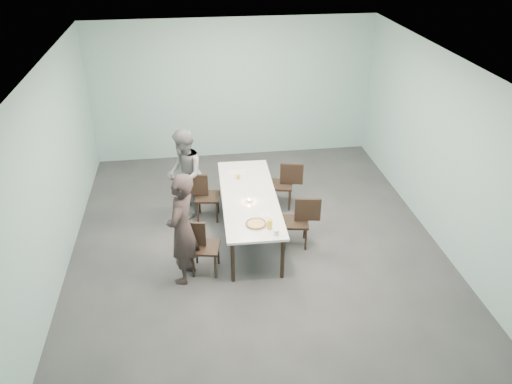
{
  "coord_description": "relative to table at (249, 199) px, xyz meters",
  "views": [
    {
      "loc": [
        -0.93,
        -6.77,
        4.88
      ],
      "look_at": [
        0.0,
        -0.05,
        1.0
      ],
      "focal_mm": 35.0,
      "sensor_mm": 36.0,
      "label": 1
    }
  ],
  "objects": [
    {
      "name": "amber_tumbler",
      "position": [
        -0.11,
        0.61,
        0.1
      ],
      "size": [
        0.07,
        0.07,
        0.08
      ],
      "primitive_type": "cylinder",
      "color": "gold",
      "rests_on": "table"
    },
    {
      "name": "chair_far_right",
      "position": [
        0.78,
        0.84,
        -0.19
      ],
      "size": [
        0.65,
        0.51,
        0.87
      ],
      "rotation": [
        0.0,
        0.0,
        2.9
      ],
      "color": "black",
      "rests_on": "ground"
    },
    {
      "name": "side_plate",
      "position": [
        0.16,
        -0.61,
        0.06
      ],
      "size": [
        0.18,
        0.18,
        0.01
      ],
      "primitive_type": "cylinder",
      "color": "white",
      "rests_on": "table"
    },
    {
      "name": "diner_near",
      "position": [
        -1.1,
        -1.03,
        0.18
      ],
      "size": [
        0.62,
        0.74,
        1.75
      ],
      "primitive_type": "imported",
      "rotation": [
        0.0,
        0.0,
        -1.94
      ],
      "color": "black",
      "rests_on": "ground"
    },
    {
      "name": "tealight",
      "position": [
        -0.02,
        -0.19,
        0.08
      ],
      "size": [
        0.06,
        0.06,
        0.05
      ],
      "color": "silver",
      "rests_on": "table"
    },
    {
      "name": "beer_glass",
      "position": [
        0.18,
        -1.0,
        0.13
      ],
      "size": [
        0.08,
        0.08,
        0.15
      ],
      "primitive_type": "cylinder",
      "color": "gold",
      "rests_on": "table"
    },
    {
      "name": "chair_near_right",
      "position": [
        0.79,
        -0.41,
        -0.19
      ],
      "size": [
        0.64,
        0.48,
        0.87
      ],
      "rotation": [
        0.0,
        0.0,
        2.98
      ],
      "color": "black",
      "rests_on": "ground"
    },
    {
      "name": "water_tumbler",
      "position": [
        0.25,
        -1.18,
        0.1
      ],
      "size": [
        0.08,
        0.08,
        0.09
      ],
      "primitive_type": "cylinder",
      "color": "silver",
      "rests_on": "table"
    },
    {
      "name": "diner_far",
      "position": [
        -1.04,
        0.79,
        0.12
      ],
      "size": [
        0.64,
        0.81,
        1.63
      ],
      "primitive_type": "imported",
      "rotation": [
        0.0,
        0.0,
        -1.54
      ],
      "color": "slate",
      "rests_on": "ground"
    },
    {
      "name": "ground",
      "position": [
        0.07,
        -0.28,
        -0.69
      ],
      "size": [
        7.0,
        7.0,
        0.0
      ],
      "primitive_type": "plane",
      "color": "#333335",
      "rests_on": "ground"
    },
    {
      "name": "menu",
      "position": [
        -0.12,
        0.85,
        0.06
      ],
      "size": [
        0.3,
        0.23,
        0.01
      ],
      "primitive_type": "cube",
      "rotation": [
        0.0,
        0.0,
        -0.02
      ],
      "color": "silver",
      "rests_on": "table"
    },
    {
      "name": "table",
      "position": [
        0.0,
        0.0,
        0.0
      ],
      "size": [
        0.96,
        2.62,
        0.75
      ],
      "rotation": [
        0.0,
        0.0,
        -0.02
      ],
      "color": "white",
      "rests_on": "ground"
    },
    {
      "name": "chair_near_left",
      "position": [
        -0.86,
        -0.88,
        -0.19
      ],
      "size": [
        0.64,
        0.49,
        0.87
      ],
      "rotation": [
        0.0,
        0.0,
        -0.2
      ],
      "color": "black",
      "rests_on": "ground"
    },
    {
      "name": "chair_far_left",
      "position": [
        -0.75,
        0.62,
        -0.19
      ],
      "size": [
        0.64,
        0.47,
        0.87
      ],
      "rotation": [
        0.0,
        0.0,
        -0.14
      ],
      "color": "black",
      "rests_on": "ground"
    },
    {
      "name": "pizza",
      "position": [
        -0.01,
        -0.88,
        0.08
      ],
      "size": [
        0.34,
        0.34,
        0.04
      ],
      "color": "white",
      "rests_on": "table"
    },
    {
      "name": "room_shell",
      "position": [
        0.07,
        -0.28,
        1.33
      ],
      "size": [
        6.02,
        7.02,
        3.01
      ],
      "color": "#8EB3B3",
      "rests_on": "ground"
    }
  ]
}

